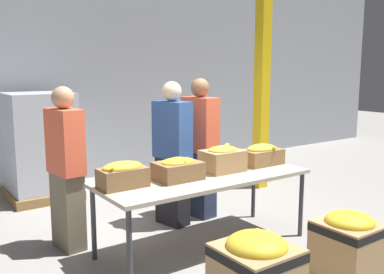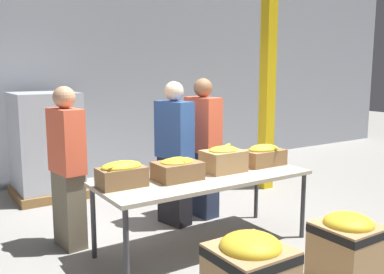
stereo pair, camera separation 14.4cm
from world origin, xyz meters
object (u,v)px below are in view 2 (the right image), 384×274
Objects in this scene: banana_box_2 at (223,159)px; volunteer_2 at (203,149)px; banana_box_1 at (177,169)px; volunteer_1 at (67,169)px; pallet_stack_0 at (46,146)px; support_pillar at (268,62)px; banana_box_3 at (263,155)px; sorting_table at (204,181)px; banana_box_0 at (122,174)px; volunteer_0 at (174,154)px; donation_bin_1 at (347,248)px.

volunteer_2 is at bearing 70.90° from banana_box_2.
volunteer_1 is (-0.88, 0.78, -0.04)m from banana_box_1.
pallet_stack_0 reaches higher than banana_box_1.
support_pillar reaches higher than pallet_stack_0.
banana_box_3 is 0.85m from volunteer_2.
banana_box_1 reaches higher than sorting_table.
banana_box_3 is 2.16m from support_pillar.
volunteer_0 is at bearing 34.76° from banana_box_0.
volunteer_1 is 0.97× the size of volunteer_2.
volunteer_2 reaches higher than donation_bin_1.
banana_box_1 is 0.69× the size of donation_bin_1.
volunteer_0 reaches higher than banana_box_2.
banana_box_1 is at bearing -5.88° from banana_box_0.
banana_box_2 reaches higher than banana_box_0.
volunteer_1 is (-0.30, 0.72, -0.06)m from banana_box_0.
banana_box_2 is at bearing 1.86° from banana_box_1.
volunteer_1 is 1.75m from volunteer_2.
support_pillar is (1.30, 1.34, 1.09)m from banana_box_3.
sorting_table is 0.57× the size of support_pillar.
support_pillar reaches higher than banana_box_0.
banana_box_1 is at bearing -179.31° from banana_box_3.
banana_box_1 is 0.26× the size of volunteer_0.
banana_box_2 reaches higher than donation_bin_1.
volunteer_2 reaches higher than banana_box_2.
volunteer_2 is 0.45× the size of support_pillar.
banana_box_0 is at bearing -66.89° from volunteer_0.
support_pillar reaches higher than volunteer_1.
volunteer_1 is at bearing -102.80° from volunteer_0.
donation_bin_1 is at bearing 0.49° from volunteer_0.
volunteer_2 is at bearing -53.79° from pallet_stack_0.
banana_box_1 is 0.60m from banana_box_2.
sorting_table is 0.89m from banana_box_3.
volunteer_1 reaches higher than pallet_stack_0.
banana_box_2 is 1.56m from donation_bin_1.
support_pillar reaches higher than banana_box_3.
donation_bin_1 is at bearing -67.46° from sorting_table.
banana_box_2 is at bearing 55.79° from volunteer_1.
donation_bin_1 is (0.46, -2.15, -0.52)m from volunteer_0.
banana_box_2 is 0.28× the size of pallet_stack_0.
sorting_table is 0.35m from banana_box_2.
volunteer_2 is (1.75, 0.03, 0.03)m from volunteer_1.
banana_box_3 is (1.18, 0.01, 0.01)m from banana_box_1.
banana_box_3 is (0.58, -0.01, -0.02)m from banana_box_2.
support_pillar reaches higher than banana_box_2.
volunteer_0 is at bearing 136.12° from banana_box_3.
volunteer_0 is (0.10, 0.79, 0.14)m from sorting_table.
banana_box_0 is 3.50m from support_pillar.
volunteer_0 reaches higher than pallet_stack_0.
banana_box_1 is 1.18m from volunteer_1.
volunteer_1 is at bearing 152.85° from banana_box_2.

